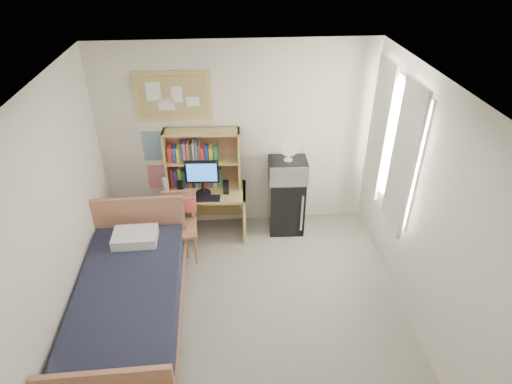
{
  "coord_description": "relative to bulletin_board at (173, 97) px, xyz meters",
  "views": [
    {
      "loc": [
        -0.17,
        -3.09,
        3.75
      ],
      "look_at": [
        0.18,
        1.2,
        1.03
      ],
      "focal_mm": 30.0,
      "sensor_mm": 36.0,
      "label": 1
    }
  ],
  "objects": [
    {
      "name": "hutch",
      "position": [
        0.31,
        -0.13,
        -0.82
      ],
      "size": [
        1.0,
        0.31,
        0.81
      ],
      "primitive_type": "cube",
      "rotation": [
        0.0,
        0.0,
        -0.06
      ],
      "color": "tan",
      "rests_on": "desk"
    },
    {
      "name": "desk_fan",
      "position": [
        1.43,
        -0.26,
        -0.67
      ],
      "size": [
        0.24,
        0.24,
        0.29
      ],
      "primitive_type": "cylinder",
      "rotation": [
        0.0,
        0.0,
        -0.04
      ],
      "color": "white",
      "rests_on": "microwave"
    },
    {
      "name": "curtain_left",
      "position": [
        2.5,
        -1.28,
        -0.32
      ],
      "size": [
        0.04,
        0.55,
        1.7
      ],
      "primitive_type": "cube",
      "color": "white",
      "rests_on": "wall_right"
    },
    {
      "name": "wall_back",
      "position": [
        0.78,
        0.02,
        -0.62
      ],
      "size": [
        3.6,
        0.04,
        2.6
      ],
      "primitive_type": "cube",
      "color": "white",
      "rests_on": "floor"
    },
    {
      "name": "poster_japan",
      "position": [
        -0.32,
        0.01,
        -1.14
      ],
      "size": [
        0.28,
        0.01,
        0.36
      ],
      "primitive_type": "cube",
      "color": "red",
      "rests_on": "wall_back"
    },
    {
      "name": "bulletin_board",
      "position": [
        0.0,
        0.0,
        0.0
      ],
      "size": [
        0.94,
        0.03,
        0.64
      ],
      "primitive_type": "cube",
      "color": "tan",
      "rests_on": "wall_back"
    },
    {
      "name": "speaker_left",
      "position": [
        0.0,
        -0.33,
        -1.13
      ],
      "size": [
        0.08,
        0.08,
        0.18
      ],
      "primitive_type": "cube",
      "rotation": [
        0.0,
        0.0,
        -0.06
      ],
      "color": "black",
      "rests_on": "desk"
    },
    {
      "name": "poster_wave",
      "position": [
        -0.32,
        0.01,
        -0.67
      ],
      "size": [
        0.3,
        0.01,
        0.42
      ],
      "primitive_type": "cube",
      "color": "#245F93",
      "rests_on": "wall_back"
    },
    {
      "name": "pillow",
      "position": [
        -0.48,
        -1.16,
        -1.27
      ],
      "size": [
        0.51,
        0.36,
        0.12
      ],
      "primitive_type": "cube",
      "rotation": [
        0.0,
        0.0,
        0.02
      ],
      "color": "white",
      "rests_on": "bed"
    },
    {
      "name": "water_bottle",
      "position": [
        -0.18,
        -0.36,
        -1.09
      ],
      "size": [
        0.08,
        0.08,
        0.26
      ],
      "primitive_type": "cylinder",
      "rotation": [
        0.0,
        0.0,
        -0.06
      ],
      "color": "white",
      "rests_on": "desk"
    },
    {
      "name": "keyboard",
      "position": [
        0.29,
        -0.48,
        -1.21
      ],
      "size": [
        0.46,
        0.17,
        0.02
      ],
      "primitive_type": "cube",
      "rotation": [
        0.0,
        0.0,
        -0.06
      ],
      "color": "black",
      "rests_on": "desk"
    },
    {
      "name": "monitor",
      "position": [
        0.3,
        -0.34,
        -0.99
      ],
      "size": [
        0.44,
        0.06,
        0.47
      ],
      "primitive_type": "cube",
      "rotation": [
        0.0,
        0.0,
        -0.06
      ],
      "color": "black",
      "rests_on": "desk"
    },
    {
      "name": "desk",
      "position": [
        0.3,
        -0.28,
        -1.57
      ],
      "size": [
        1.15,
        0.62,
        0.7
      ],
      "primitive_type": "cube",
      "rotation": [
        0.0,
        0.0,
        -0.06
      ],
      "color": "tan",
      "rests_on": "floor"
    },
    {
      "name": "wall_left",
      "position": [
        -1.02,
        -2.08,
        -0.62
      ],
      "size": [
        0.04,
        4.2,
        2.6
      ],
      "primitive_type": "cube",
      "color": "white",
      "rests_on": "floor"
    },
    {
      "name": "bed",
      "position": [
        -0.46,
        -1.91,
        -1.62
      ],
      "size": [
        1.11,
        2.16,
        0.59
      ],
      "primitive_type": "cube",
      "rotation": [
        0.0,
        0.0,
        0.02
      ],
      "color": "black",
      "rests_on": "floor"
    },
    {
      "name": "microwave",
      "position": [
        1.43,
        -0.26,
        -0.96
      ],
      "size": [
        0.52,
        0.4,
        0.29
      ],
      "primitive_type": "cube",
      "rotation": [
        0.0,
        0.0,
        -0.04
      ],
      "color": "silver",
      "rests_on": "mini_fridge"
    },
    {
      "name": "wall_right",
      "position": [
        2.58,
        -2.08,
        -0.62
      ],
      "size": [
        0.04,
        4.2,
        2.6
      ],
      "primitive_type": "cube",
      "color": "white",
      "rests_on": "floor"
    },
    {
      "name": "floor",
      "position": [
        0.78,
        -2.08,
        -1.93
      ],
      "size": [
        3.6,
        4.2,
        0.02
      ],
      "primitive_type": "cube",
      "color": "gray",
      "rests_on": "ground"
    },
    {
      "name": "hoodie",
      "position": [
        -0.01,
        -0.57,
        -1.21
      ],
      "size": [
        0.47,
        0.18,
        0.22
      ],
      "primitive_type": "cube",
      "rotation": [
        0.0,
        0.0,
        0.08
      ],
      "color": "#D1554F",
      "rests_on": "desk_chair"
    },
    {
      "name": "curtain_right",
      "position": [
        2.5,
        -0.48,
        -0.32
      ],
      "size": [
        0.04,
        0.55,
        1.7
      ],
      "primitive_type": "cube",
      "color": "white",
      "rests_on": "wall_right"
    },
    {
      "name": "desk_chair",
      "position": [
        0.0,
        -0.77,
        -1.46
      ],
      "size": [
        0.49,
        0.49,
        0.92
      ],
      "primitive_type": "cube",
      "rotation": [
        0.0,
        0.0,
        0.08
      ],
      "color": "#B27654",
      "rests_on": "floor"
    },
    {
      "name": "window_unit",
      "position": [
        2.53,
        -0.88,
        -0.32
      ],
      "size": [
        0.1,
        1.4,
        1.7
      ],
      "primitive_type": "cube",
      "color": "white",
      "rests_on": "wall_right"
    },
    {
      "name": "mini_fridge",
      "position": [
        1.43,
        -0.24,
        -1.51
      ],
      "size": [
        0.49,
        0.49,
        0.81
      ],
      "primitive_type": "cube",
      "rotation": [
        0.0,
        0.0,
        -0.04
      ],
      "color": "black",
      "rests_on": "floor"
    },
    {
      "name": "ceiling",
      "position": [
        0.78,
        -2.08,
        0.68
      ],
      "size": [
        3.6,
        4.2,
        0.02
      ],
      "primitive_type": "cube",
      "color": "white",
      "rests_on": "wall_back"
    },
    {
      "name": "speaker_right",
      "position": [
        0.6,
        -0.36,
        -1.13
      ],
      "size": [
        0.08,
        0.08,
        0.19
      ],
      "primitive_type": "cube",
      "rotation": [
        0.0,
        0.0,
        -0.06
      ],
      "color": "black",
      "rests_on": "desk"
    }
  ]
}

